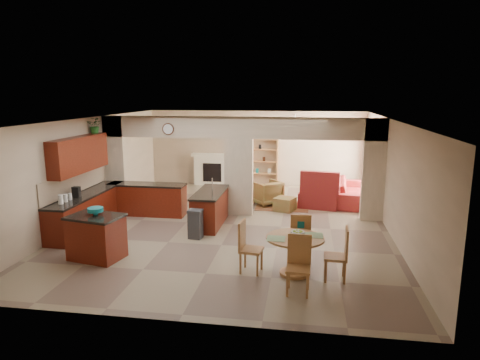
# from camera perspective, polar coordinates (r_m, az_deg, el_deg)

# --- Properties ---
(floor) EXTENTS (10.00, 10.00, 0.00)m
(floor) POSITION_cam_1_polar(r_m,az_deg,el_deg) (11.50, -0.93, -5.94)
(floor) COLOR gray
(floor) RESTS_ON ground
(ceiling) EXTENTS (10.00, 10.00, 0.00)m
(ceiling) POSITION_cam_1_polar(r_m,az_deg,el_deg) (10.98, -0.98, 8.13)
(ceiling) COLOR white
(ceiling) RESTS_ON wall_back
(wall_back) EXTENTS (8.00, 0.00, 8.00)m
(wall_back) POSITION_cam_1_polar(r_m,az_deg,el_deg) (16.05, 2.06, 4.20)
(wall_back) COLOR beige
(wall_back) RESTS_ON floor
(wall_front) EXTENTS (8.00, 0.00, 8.00)m
(wall_front) POSITION_cam_1_polar(r_m,az_deg,el_deg) (6.44, -8.53, -7.26)
(wall_front) COLOR beige
(wall_front) RESTS_ON floor
(wall_left) EXTENTS (0.00, 10.00, 10.00)m
(wall_left) POSITION_cam_1_polar(r_m,az_deg,el_deg) (12.46, -19.41, 1.40)
(wall_left) COLOR beige
(wall_left) RESTS_ON floor
(wall_right) EXTENTS (0.00, 10.00, 10.00)m
(wall_right) POSITION_cam_1_polar(r_m,az_deg,el_deg) (11.21, 19.64, 0.30)
(wall_right) COLOR beige
(wall_right) RESTS_ON floor
(partition_left_pier) EXTENTS (0.60, 0.25, 2.80)m
(partition_left_pier) POSITION_cam_1_polar(r_m,az_deg,el_deg) (13.21, -16.24, 2.14)
(partition_left_pier) COLOR beige
(partition_left_pier) RESTS_ON floor
(partition_center_pier) EXTENTS (0.80, 0.25, 2.20)m
(partition_center_pier) POSITION_cam_1_polar(r_m,az_deg,el_deg) (12.18, -0.16, 0.41)
(partition_center_pier) COLOR beige
(partition_center_pier) RESTS_ON floor
(partition_right_pier) EXTENTS (0.60, 0.25, 2.80)m
(partition_right_pier) POSITION_cam_1_polar(r_m,az_deg,el_deg) (12.13, 17.38, 1.26)
(partition_right_pier) COLOR beige
(partition_right_pier) RESTS_ON floor
(partition_header) EXTENTS (8.00, 0.25, 0.60)m
(partition_header) POSITION_cam_1_polar(r_m,az_deg,el_deg) (11.99, -0.16, 6.98)
(partition_header) COLOR beige
(partition_header) RESTS_ON partition_center_pier
(kitchen_counter) EXTENTS (2.52, 3.29, 1.48)m
(kitchen_counter) POSITION_cam_1_polar(r_m,az_deg,el_deg) (12.11, -16.56, -3.24)
(kitchen_counter) COLOR #401107
(kitchen_counter) RESTS_ON floor
(upper_cabinets) EXTENTS (0.35, 2.40, 0.90)m
(upper_cabinets) POSITION_cam_1_polar(r_m,az_deg,el_deg) (11.61, -20.63, 3.20)
(upper_cabinets) COLOR #401107
(upper_cabinets) RESTS_ON wall_left
(peninsula) EXTENTS (0.70, 1.85, 0.91)m
(peninsula) POSITION_cam_1_polar(r_m,az_deg,el_deg) (11.38, -4.02, -3.76)
(peninsula) COLOR #401107
(peninsula) RESTS_ON floor
(wall_clock) EXTENTS (0.34, 0.03, 0.34)m
(wall_clock) POSITION_cam_1_polar(r_m,az_deg,el_deg) (12.32, -9.57, 6.71)
(wall_clock) COLOR #4F2B1A
(wall_clock) RESTS_ON partition_header
(rug) EXTENTS (1.60, 1.30, 0.01)m
(rug) POSITION_cam_1_polar(r_m,az_deg,el_deg) (13.38, 5.67, -3.45)
(rug) COLOR brown
(rug) RESTS_ON floor
(fireplace) EXTENTS (1.60, 0.35, 1.20)m
(fireplace) POSITION_cam_1_polar(r_m,az_deg,el_deg) (16.27, -3.64, 1.48)
(fireplace) COLOR white
(fireplace) RESTS_ON floor
(shelving_unit) EXTENTS (1.00, 0.32, 1.80)m
(shelving_unit) POSITION_cam_1_polar(r_m,az_deg,el_deg) (15.91, 3.22, 2.30)
(shelving_unit) COLOR #A05F37
(shelving_unit) RESTS_ON floor
(window_a) EXTENTS (0.02, 0.90, 1.90)m
(window_a) POSITION_cam_1_polar(r_m,az_deg,el_deg) (13.47, 17.67, 1.37)
(window_a) COLOR white
(window_a) RESTS_ON wall_right
(window_b) EXTENTS (0.02, 0.90, 1.90)m
(window_b) POSITION_cam_1_polar(r_m,az_deg,el_deg) (15.13, 16.71, 2.50)
(window_b) COLOR white
(window_b) RESTS_ON wall_right
(glazed_door) EXTENTS (0.02, 0.70, 2.10)m
(glazed_door) POSITION_cam_1_polar(r_m,az_deg,el_deg) (14.32, 17.13, 1.37)
(glazed_door) COLOR white
(glazed_door) RESTS_ON wall_right
(drape_a_left) EXTENTS (0.10, 0.28, 2.30)m
(drape_a_left) POSITION_cam_1_polar(r_m,az_deg,el_deg) (12.88, 17.89, 0.90)
(drape_a_left) COLOR #441F1B
(drape_a_left) RESTS_ON wall_right
(drape_a_right) EXTENTS (0.10, 0.28, 2.30)m
(drape_a_right) POSITION_cam_1_polar(r_m,az_deg,el_deg) (14.05, 17.15, 1.80)
(drape_a_right) COLOR #441F1B
(drape_a_right) RESTS_ON wall_right
(drape_b_left) EXTENTS (0.10, 0.28, 2.30)m
(drape_b_left) POSITION_cam_1_polar(r_m,az_deg,el_deg) (14.54, 16.87, 2.13)
(drape_b_left) COLOR #441F1B
(drape_b_left) RESTS_ON wall_right
(drape_b_right) EXTENTS (0.10, 0.28, 2.30)m
(drape_b_right) POSITION_cam_1_polar(r_m,az_deg,el_deg) (15.71, 16.28, 2.84)
(drape_b_right) COLOR #441F1B
(drape_b_right) RESTS_ON wall_right
(ceiling_fan) EXTENTS (1.00, 1.00, 0.10)m
(ceiling_fan) POSITION_cam_1_polar(r_m,az_deg,el_deg) (13.84, 7.34, 7.76)
(ceiling_fan) COLOR white
(ceiling_fan) RESTS_ON ceiling
(kitchen_island) EXTENTS (1.22, 0.98, 0.94)m
(kitchen_island) POSITION_cam_1_polar(r_m,az_deg,el_deg) (9.59, -18.60, -7.21)
(kitchen_island) COLOR #401107
(kitchen_island) RESTS_ON floor
(teal_bowl) EXTENTS (0.33, 0.33, 0.15)m
(teal_bowl) POSITION_cam_1_polar(r_m,az_deg,el_deg) (9.49, -18.72, -3.96)
(teal_bowl) COLOR #137C85
(teal_bowl) RESTS_ON kitchen_island
(trash_can) EXTENTS (0.34, 0.30, 0.66)m
(trash_can) POSITION_cam_1_polar(r_m,az_deg,el_deg) (10.40, -5.96, -6.02)
(trash_can) COLOR #2E2E30
(trash_can) RESTS_ON floor
(dining_table) EXTENTS (1.12, 1.12, 0.76)m
(dining_table) POSITION_cam_1_polar(r_m,az_deg,el_deg) (8.38, 7.33, -9.19)
(dining_table) COLOR #A05F37
(dining_table) RESTS_ON floor
(fruit_bowl) EXTENTS (0.27, 0.27, 0.14)m
(fruit_bowl) POSITION_cam_1_polar(r_m,az_deg,el_deg) (8.23, 7.71, -7.16)
(fruit_bowl) COLOR #84B627
(fruit_bowl) RESTS_ON dining_table
(sofa) EXTENTS (2.55, 1.18, 0.72)m
(sofa) POSITION_cam_1_polar(r_m,az_deg,el_deg) (14.16, 14.40, -1.43)
(sofa) COLOR maroon
(sofa) RESTS_ON floor
(chaise) EXTENTS (1.29, 1.11, 0.46)m
(chaise) POSITION_cam_1_polar(r_m,az_deg,el_deg) (13.44, 10.44, -2.51)
(chaise) COLOR maroon
(chaise) RESTS_ON floor
(armchair) EXTENTS (1.14, 1.15, 0.75)m
(armchair) POSITION_cam_1_polar(r_m,az_deg,el_deg) (13.47, 3.58, -1.68)
(armchair) COLOR #98311B
(armchair) RESTS_ON floor
(ottoman) EXTENTS (0.70, 0.70, 0.40)m
(ottoman) POSITION_cam_1_polar(r_m,az_deg,el_deg) (12.84, 6.00, -3.21)
(ottoman) COLOR #98311B
(ottoman) RESTS_ON floor
(plant) EXTENTS (0.40, 0.35, 0.43)m
(plant) POSITION_cam_1_polar(r_m,az_deg,el_deg) (12.35, -18.76, 6.90)
(plant) COLOR #1C4E15
(plant) RESTS_ON upper_cabinets
(chair_north) EXTENTS (0.45, 0.45, 1.02)m
(chair_north) POSITION_cam_1_polar(r_m,az_deg,el_deg) (9.04, 8.02, -7.30)
(chair_north) COLOR #A05F37
(chair_north) RESTS_ON floor
(chair_east) EXTENTS (0.44, 0.43, 1.02)m
(chair_east) POSITION_cam_1_polar(r_m,az_deg,el_deg) (8.27, 13.23, -9.34)
(chair_east) COLOR #A05F37
(chair_east) RESTS_ON floor
(chair_south) EXTENTS (0.44, 0.44, 1.02)m
(chair_south) POSITION_cam_1_polar(r_m,az_deg,el_deg) (7.70, 7.84, -10.72)
(chair_south) COLOR #A05F37
(chair_south) RESTS_ON floor
(chair_west) EXTENTS (0.47, 0.47, 1.02)m
(chair_west) POSITION_cam_1_polar(r_m,az_deg,el_deg) (8.44, 0.95, -8.59)
(chair_west) COLOR #A05F37
(chair_west) RESTS_ON floor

